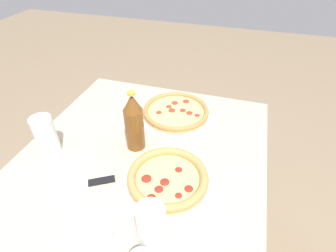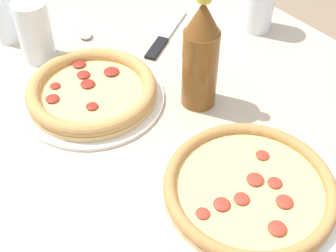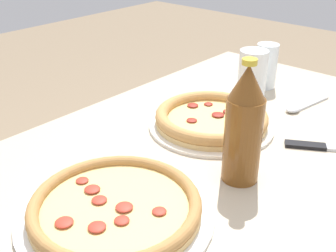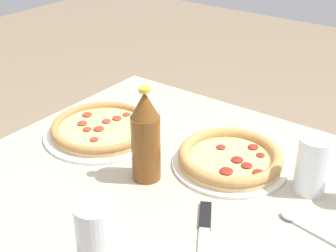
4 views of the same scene
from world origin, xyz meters
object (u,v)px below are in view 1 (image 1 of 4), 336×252
at_px(pizza_margherita, 168,178).
at_px(spoon, 101,241).
at_px(pizza_pepperoni, 176,112).
at_px(beer_bottle, 134,122).
at_px(glass_red_wine, 151,228).
at_px(glass_iced_tea, 47,138).
at_px(knife, 85,184).

xyz_separation_m(pizza_margherita, spoon, (0.24, -0.11, -0.02)).
distance_m(pizza_margherita, spoon, 0.27).
relative_size(pizza_pepperoni, beer_bottle, 1.39).
distance_m(beer_bottle, spoon, 0.40).
height_order(pizza_pepperoni, beer_bottle, beer_bottle).
bearing_deg(glass_red_wine, spoon, -71.21).
bearing_deg(glass_iced_tea, pizza_margherita, 87.99).
distance_m(glass_red_wine, beer_bottle, 0.39).
relative_size(pizza_pepperoni, pizza_margherita, 1.12).
relative_size(pizza_pepperoni, knife, 1.67).
height_order(pizza_margherita, beer_bottle, beer_bottle).
relative_size(beer_bottle, spoon, 1.41).
bearing_deg(beer_bottle, pizza_pepperoni, 158.68).
height_order(pizza_margherita, glass_red_wine, glass_red_wine).
xyz_separation_m(glass_iced_tea, spoon, (0.26, 0.35, -0.06)).
bearing_deg(beer_bottle, pizza_margherita, 50.65).
relative_size(pizza_margherita, glass_red_wine, 2.12).
height_order(pizza_margherita, glass_iced_tea, glass_iced_tea).
distance_m(pizza_margherita, knife, 0.27).
relative_size(glass_red_wine, glass_iced_tea, 0.91).
xyz_separation_m(pizza_pepperoni, beer_bottle, (0.24, -0.09, 0.09)).
height_order(glass_iced_tea, beer_bottle, beer_bottle).
bearing_deg(glass_iced_tea, beer_bottle, 112.62).
bearing_deg(glass_red_wine, knife, -112.64).
height_order(pizza_pepperoni, pizza_margherita, pizza_margherita).
height_order(knife, spoon, spoon).
bearing_deg(knife, pizza_pepperoni, 158.50).
distance_m(beer_bottle, knife, 0.26).
relative_size(glass_red_wine, knife, 0.70).
bearing_deg(spoon, glass_red_wine, 108.79).
xyz_separation_m(pizza_pepperoni, knife, (0.46, -0.18, -0.01)).
bearing_deg(pizza_pepperoni, glass_red_wine, 9.12).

